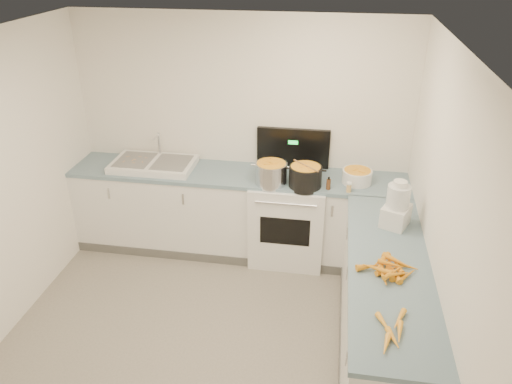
% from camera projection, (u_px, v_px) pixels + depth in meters
% --- Properties ---
extents(floor, '(3.50, 4.00, 0.00)m').
position_uv_depth(floor, '(198.00, 363.00, 4.10)').
color(floor, gray).
rests_on(floor, ground).
extents(ceiling, '(3.50, 4.00, 0.00)m').
position_uv_depth(ceiling, '(176.00, 55.00, 2.96)').
color(ceiling, white).
rests_on(ceiling, ground).
extents(wall_back, '(3.50, 0.00, 2.50)m').
position_uv_depth(wall_back, '(242.00, 135.00, 5.28)').
color(wall_back, white).
rests_on(wall_back, ground).
extents(wall_right, '(0.00, 4.00, 2.50)m').
position_uv_depth(wall_right, '(446.00, 257.00, 3.27)').
color(wall_right, white).
rests_on(wall_right, ground).
extents(counter_back, '(3.50, 0.62, 0.94)m').
position_uv_depth(counter_back, '(238.00, 213.00, 5.38)').
color(counter_back, white).
rests_on(counter_back, ground).
extents(counter_right, '(0.62, 2.20, 0.94)m').
position_uv_depth(counter_right, '(383.00, 314.00, 3.94)').
color(counter_right, white).
rests_on(counter_right, ground).
extents(stove, '(0.76, 0.65, 1.36)m').
position_uv_depth(stove, '(288.00, 217.00, 5.28)').
color(stove, white).
rests_on(stove, ground).
extents(sink, '(0.86, 0.52, 0.31)m').
position_uv_depth(sink, '(154.00, 164.00, 5.28)').
color(sink, white).
rests_on(sink, counter_back).
extents(steel_pot, '(0.39, 0.39, 0.23)m').
position_uv_depth(steel_pot, '(271.00, 174.00, 4.92)').
color(steel_pot, silver).
rests_on(steel_pot, stove).
extents(black_pot, '(0.41, 0.41, 0.23)m').
position_uv_depth(black_pot, '(305.00, 177.00, 4.86)').
color(black_pot, black).
rests_on(black_pot, stove).
extents(wooden_spoon, '(0.26, 0.25, 0.01)m').
position_uv_depth(wooden_spoon, '(306.00, 166.00, 4.80)').
color(wooden_spoon, '#AD7A47').
rests_on(wooden_spoon, black_pot).
extents(mixing_bowl, '(0.33, 0.33, 0.14)m').
position_uv_depth(mixing_bowl, '(357.00, 176.00, 4.93)').
color(mixing_bowl, white).
rests_on(mixing_bowl, counter_back).
extents(extract_bottle, '(0.04, 0.04, 0.11)m').
position_uv_depth(extract_bottle, '(328.00, 184.00, 4.81)').
color(extract_bottle, '#593319').
rests_on(extract_bottle, counter_back).
extents(spice_jar, '(0.05, 0.05, 0.08)m').
position_uv_depth(spice_jar, '(349.00, 188.00, 4.77)').
color(spice_jar, '#E5B266').
rests_on(spice_jar, counter_back).
extents(food_processor, '(0.28, 0.31, 0.41)m').
position_uv_depth(food_processor, '(397.00, 207.00, 4.16)').
color(food_processor, white).
rests_on(food_processor, counter_right).
extents(carrot_pile, '(0.46, 0.37, 0.08)m').
position_uv_depth(carrot_pile, '(389.00, 268.00, 3.62)').
color(carrot_pile, orange).
rests_on(carrot_pile, counter_right).
extents(peeled_carrots, '(0.21, 0.42, 0.04)m').
position_uv_depth(peeled_carrots, '(393.00, 331.00, 3.07)').
color(peeled_carrots, '#FFA626').
rests_on(peeled_carrots, counter_right).
extents(peelings, '(0.25, 0.18, 0.01)m').
position_uv_depth(peelings, '(135.00, 159.00, 5.29)').
color(peelings, tan).
rests_on(peelings, sink).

